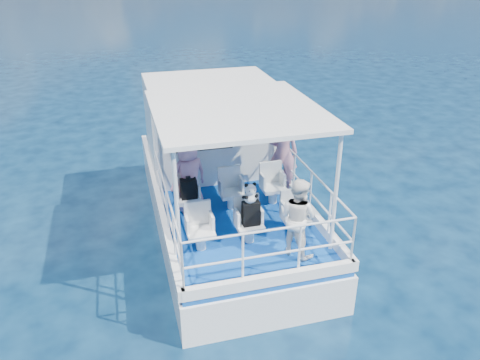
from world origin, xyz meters
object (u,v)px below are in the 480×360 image
passenger_port_fwd (189,176)px  panda (250,193)px  backpack_center (251,213)px  passenger_stbd_aft (297,217)px

passenger_port_fwd → panda: (0.84, -1.49, 0.26)m
passenger_port_fwd → backpack_center: 1.72m
passenger_port_fwd → panda: passenger_port_fwd is taller
passenger_stbd_aft → panda: 0.91m
backpack_center → panda: 0.42m
backpack_center → panda: size_ratio=1.20×
passenger_stbd_aft → panda: (-0.70, 0.51, 0.31)m
passenger_stbd_aft → passenger_port_fwd: bearing=2.5°
passenger_port_fwd → passenger_stbd_aft: 2.52m
panda → passenger_stbd_aft: bearing=-36.2°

